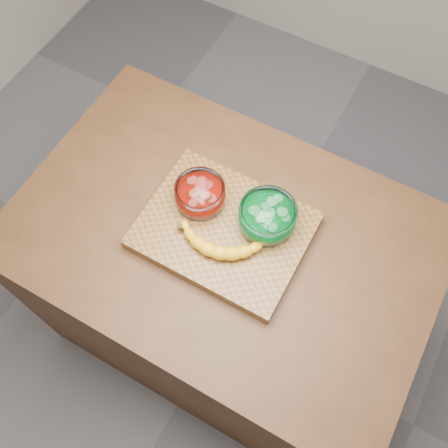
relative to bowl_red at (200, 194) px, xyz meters
The scene contains 6 objects.
ground 0.98m from the bowl_red, 23.36° to the right, with size 3.50×3.50×0.00m, color #5C5C61.
counter 0.53m from the bowl_red, 23.36° to the right, with size 1.20×0.80×0.90m, color #482A15.
cutting_board 0.12m from the bowl_red, 23.36° to the right, with size 0.45×0.35×0.04m, color brown.
bowl_red is the anchor object (origin of this frame).
bowl_green 0.20m from the bowl_red, ahead, with size 0.16×0.16×0.07m.
banana 0.14m from the bowl_red, 35.57° to the right, with size 0.27×0.16×0.04m, color gold, non-canonical shape.
Camera 1 is at (0.30, -0.53, 2.16)m, focal length 40.00 mm.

